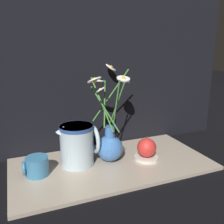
# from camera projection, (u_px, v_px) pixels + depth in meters

# --- Properties ---
(ground_plane) EXTENTS (6.00, 6.00, 0.00)m
(ground_plane) POSITION_uv_depth(u_px,v_px,m) (112.00, 166.00, 0.92)
(ground_plane) COLOR black
(shelf) EXTENTS (0.71, 0.36, 0.01)m
(shelf) POSITION_uv_depth(u_px,v_px,m) (112.00, 164.00, 0.91)
(shelf) COLOR tan
(shelf) RESTS_ON ground_plane
(backdrop_wall) EXTENTS (1.21, 0.02, 1.10)m
(backdrop_wall) POSITION_uv_depth(u_px,v_px,m) (93.00, 12.00, 0.95)
(backdrop_wall) COLOR black
(backdrop_wall) RESTS_ON ground_plane
(vase_with_flowers) EXTENTS (0.20, 0.25, 0.35)m
(vase_with_flowers) POSITION_uv_depth(u_px,v_px,m) (110.00, 142.00, 0.91)
(vase_with_flowers) COLOR #3F72B7
(vase_with_flowers) RESTS_ON shelf
(yellow_mug) EXTENTS (0.08, 0.07, 0.06)m
(yellow_mug) POSITION_uv_depth(u_px,v_px,m) (36.00, 166.00, 0.82)
(yellow_mug) COLOR teal
(yellow_mug) RESTS_ON shelf
(ceramic_pitcher) EXTENTS (0.14, 0.12, 0.16)m
(ceramic_pitcher) POSITION_uv_depth(u_px,v_px,m) (78.00, 143.00, 0.88)
(ceramic_pitcher) COLOR silver
(ceramic_pitcher) RESTS_ON shelf
(saucer_plate) EXTENTS (0.09, 0.09, 0.01)m
(saucer_plate) POSITION_uv_depth(u_px,v_px,m) (146.00, 158.00, 0.94)
(saucer_plate) COLOR silver
(saucer_plate) RESTS_ON shelf
(orange_fruit) EXTENTS (0.07, 0.07, 0.08)m
(orange_fruit) POSITION_uv_depth(u_px,v_px,m) (147.00, 148.00, 0.93)
(orange_fruit) COLOR red
(orange_fruit) RESTS_ON saucer_plate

